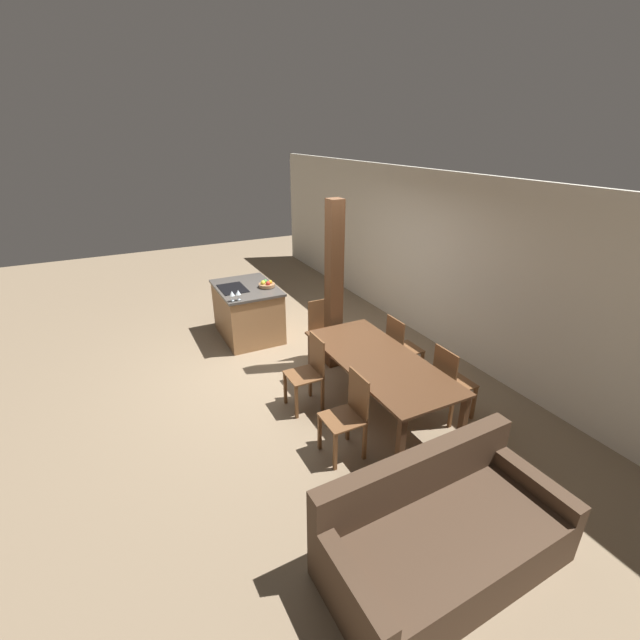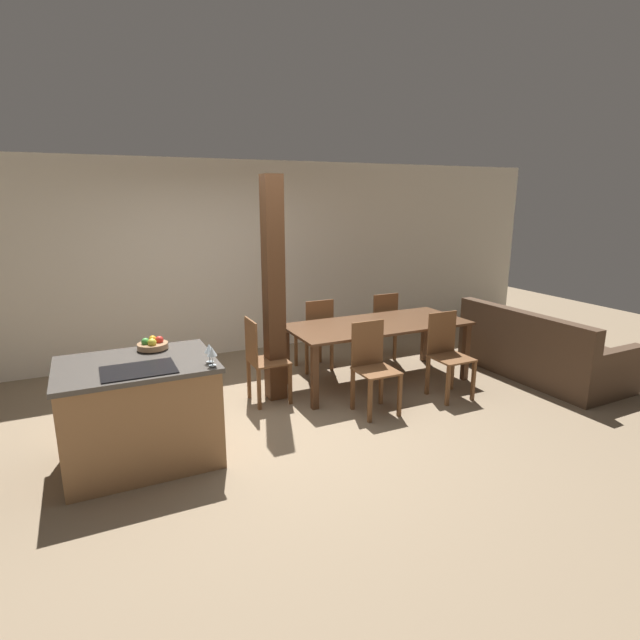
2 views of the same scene
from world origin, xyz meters
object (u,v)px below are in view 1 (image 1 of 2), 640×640
kitchen_island (248,311)px  dining_chair_near_left (309,371)px  dining_table (379,365)px  dining_chair_head_end (323,330)px  dining_chair_near_right (348,414)px  wine_glass_middle (238,293)px  fruit_bowl (267,284)px  timber_post (334,288)px  dining_chair_far_right (450,382)px  couch (442,537)px  dining_chair_far_left (401,348)px  wine_glass_near (232,294)px

kitchen_island → dining_chair_near_left: size_ratio=1.32×
dining_table → dining_chair_near_left: dining_chair_near_left is taller
dining_chair_near_left → dining_chair_head_end: same height
dining_chair_near_right → dining_chair_head_end: (-1.95, 0.70, 0.00)m
dining_chair_head_end → wine_glass_middle: bearing=142.5°
dining_chair_near_left → fruit_bowl: bearing=173.1°
kitchen_island → dining_chair_head_end: (1.34, 0.74, 0.05)m
fruit_bowl → timber_post: (1.34, 0.52, 0.28)m
dining_chair_near_right → dining_chair_far_right: bearing=90.0°
dining_chair_far_right → timber_post: bearing=19.5°
fruit_bowl → couch: size_ratio=0.13×
timber_post → dining_table: bearing=-3.3°
dining_chair_far_left → dining_chair_near_left: bearing=90.0°
couch → dining_chair_near_left: bearing=88.4°
dining_chair_near_right → couch: 1.49m
dining_chair_far_left → dining_chair_head_end: size_ratio=1.00×
fruit_bowl → dining_chair_far_left: bearing=28.2°
kitchen_island → dining_chair_near_left: 2.31m
wine_glass_near → dining_chair_head_end: 1.47m
fruit_bowl → timber_post: bearing=21.1°
kitchen_island → wine_glass_near: size_ratio=8.04×
dining_chair_far_right → dining_chair_near_right: bearing=90.0°
wine_glass_near → dining_chair_far_left: 2.59m
dining_chair_far_left → dining_chair_head_end: 1.20m
dining_table → fruit_bowl: bearing=-170.4°
wine_glass_near → dining_chair_near_left: bearing=13.5°
fruit_bowl → couch: bearing=-3.1°
couch → dining_chair_far_right: bearing=45.0°
dining_table → couch: bearing=-19.4°
wine_glass_middle → timber_post: 1.48m
dining_chair_head_end → fruit_bowl: bearing=110.9°
dining_chair_near_right → dining_chair_head_end: bearing=160.2°
dining_chair_near_right → couch: size_ratio=0.48×
kitchen_island → dining_chair_near_right: 3.29m
wine_glass_near → couch: (4.22, 0.43, -0.73)m
kitchen_island → fruit_bowl: (0.18, 0.30, 0.49)m
dining_table → timber_post: bearing=176.7°
fruit_bowl → dining_chair_near_right: fruit_bowl is taller
dining_chair_near_left → timber_post: timber_post is taller
dining_chair_near_left → dining_chair_near_right: bearing=0.0°
wine_glass_middle → dining_chair_head_end: bearing=52.5°
wine_glass_near → fruit_bowl: bearing=118.5°
kitchen_island → dining_chair_far_right: (3.29, 1.44, 0.05)m
wine_glass_near → dining_chair_far_right: (2.74, 1.82, -0.51)m
wine_glass_near → couch: 4.30m
dining_chair_near_right → dining_chair_far_left: size_ratio=1.00×
dining_chair_near_left → dining_chair_far_right: 1.71m
kitchen_island → timber_post: timber_post is taller
dining_chair_far_left → dining_chair_far_right: (0.98, 0.00, 0.00)m
fruit_bowl → wine_glass_middle: size_ratio=1.71×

